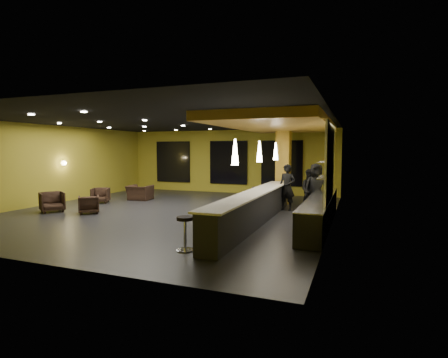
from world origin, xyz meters
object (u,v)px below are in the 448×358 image
(staff_b, at_px, (310,190))
(bar_stool_0, at_px, (185,229))
(pendant_1, at_px, (259,152))
(armchair_d, at_px, (140,193))
(staff_a, at_px, (287,187))
(armchair_a, at_px, (52,202))
(column, at_px, (283,165))
(pendant_0, at_px, (235,152))
(bar_stool_3, at_px, (249,202))
(armchair_b, at_px, (89,204))
(pendant_2, at_px, (276,151))
(bar_stool_2, at_px, (235,206))
(armchair_c, at_px, (100,195))
(bar_counter, at_px, (255,209))
(prep_counter, at_px, (320,212))
(staff_c, at_px, (316,188))
(bar_stool_1, at_px, (211,216))
(bar_stool_4, at_px, (257,194))

(staff_b, bearing_deg, bar_stool_0, -114.08)
(pendant_1, distance_m, armchair_d, 7.51)
(staff_a, bearing_deg, armchair_a, -144.81)
(column, bearing_deg, staff_b, -47.99)
(pendant_0, relative_size, armchair_d, 0.65)
(bar_stool_3, bearing_deg, staff_b, 35.97)
(armchair_b, distance_m, armchair_d, 3.73)
(pendant_2, bearing_deg, bar_stool_2, -104.15)
(staff_a, xyz_separation_m, bar_stool_3, (-1.17, -1.32, -0.45))
(pendant_0, relative_size, armchair_c, 0.93)
(bar_counter, height_order, armchair_a, bar_counter)
(bar_counter, xyz_separation_m, armchair_a, (-7.98, -0.68, -0.11))
(prep_counter, xyz_separation_m, staff_c, (-0.40, 2.53, 0.51))
(staff_b, height_order, bar_stool_3, staff_b)
(bar_stool_3, bearing_deg, bar_stool_0, -90.62)
(prep_counter, height_order, bar_stool_1, prep_counter)
(column, xyz_separation_m, pendant_2, (0.00, -1.60, 0.60))
(staff_b, distance_m, armchair_c, 9.28)
(prep_counter, bearing_deg, pendant_0, -128.66)
(pendant_1, bearing_deg, armchair_b, -171.76)
(staff_a, relative_size, bar_stool_3, 2.51)
(bar_counter, xyz_separation_m, pendant_0, (0.00, -2.00, 1.85))
(staff_a, distance_m, bar_stool_3, 1.82)
(bar_counter, relative_size, bar_stool_0, 9.69)
(bar_counter, bearing_deg, staff_b, 65.57)
(pendant_0, height_order, pendant_2, same)
(column, height_order, bar_stool_4, column)
(pendant_2, distance_m, armchair_b, 7.55)
(bar_counter, bearing_deg, armchair_b, -176.17)
(staff_c, relative_size, armchair_d, 1.75)
(staff_a, xyz_separation_m, bar_stool_2, (-1.23, -2.77, -0.38))
(pendant_2, relative_size, staff_a, 0.38)
(armchair_a, bearing_deg, bar_stool_3, -38.70)
(staff_b, bearing_deg, pendant_1, -124.84)
(armchair_c, bearing_deg, pendant_0, -53.25)
(staff_c, height_order, bar_stool_0, staff_c)
(pendant_1, bearing_deg, armchair_a, -171.55)
(armchair_b, bearing_deg, armchair_c, -100.14)
(staff_c, distance_m, armchair_c, 9.49)
(column, distance_m, pendant_1, 4.14)
(pendant_1, bearing_deg, bar_stool_0, -100.15)
(staff_b, bearing_deg, bar_counter, -120.77)
(staff_b, height_order, armchair_b, staff_b)
(pendant_1, distance_m, bar_stool_1, 3.02)
(staff_a, height_order, armchair_a, staff_a)
(bar_stool_3, bearing_deg, staff_c, 32.78)
(pendant_1, distance_m, armchair_c, 8.17)
(column, distance_m, armchair_d, 6.94)
(armchair_a, distance_m, bar_stool_3, 7.65)
(bar_counter, xyz_separation_m, bar_stool_2, (-0.73, 0.12, 0.04))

